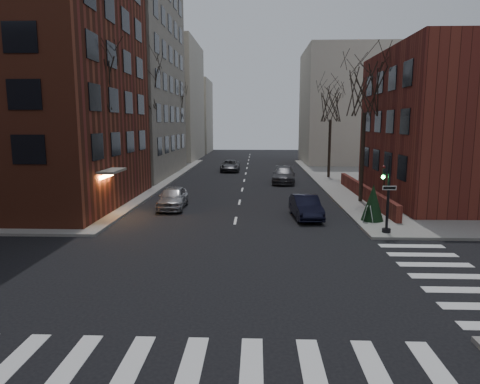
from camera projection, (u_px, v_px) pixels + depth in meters
The scene contains 22 objects.
ground at pixel (217, 305), 13.66m from camera, with size 160.00×160.00×0.00m, color black.
building_left_brick at pixel (11, 75), 29.09m from camera, with size 15.00×15.00×18.00m, color brown.
building_left_tan at pixel (87, 45), 45.60m from camera, with size 18.00×18.00×28.00m, color gray.
building_right_brick at pixel (468, 127), 30.89m from camera, with size 12.00×14.00×11.00m, color maroon.
low_wall_right at pixel (364, 192), 31.94m from camera, with size 0.35×16.00×1.00m, color maroon.
building_distant_la at pixel (154, 102), 67.04m from camera, with size 14.00×16.00×18.00m, color beige.
building_distant_ra at pixel (353, 107), 61.12m from camera, with size 14.00×14.00×16.00m, color beige.
building_distant_lb at pixel (185, 116), 84.05m from camera, with size 10.00×12.00×14.00m, color beige.
traffic_signal at pixel (387, 199), 21.92m from camera, with size 0.76×0.44×4.00m.
tree_left_a at pixel (95, 79), 26.45m from camera, with size 4.18×4.18×10.26m.
tree_left_b at pixel (145, 87), 38.21m from camera, with size 4.40×4.40×10.80m.
tree_left_c at pixel (175, 104), 52.16m from camera, with size 3.96×3.96×9.72m.
tree_right_a at pixel (365, 90), 29.79m from camera, with size 3.96×3.96×9.72m.
tree_right_b at pixel (331, 105), 43.67m from camera, with size 3.74×3.74×9.18m.
streetlamp_near at pixel (142, 142), 35.00m from camera, with size 0.36×0.36×6.28m.
streetlamp_far at pixel (183, 135), 54.72m from camera, with size 0.36×0.36×6.28m.
parked_sedan at pixel (306, 207), 26.10m from camera, with size 1.48×4.24×1.40m, color black.
car_lane_silver at pixel (173, 198), 29.04m from camera, with size 1.77×4.40×1.50m, color #A7A7AC.
car_lane_gray at pixel (284, 175), 41.38m from camera, with size 2.15×5.30×1.54m, color #3B3B3F.
car_lane_far at pixel (230, 166), 51.34m from camera, with size 2.23×4.83×1.34m, color #434348.
sandwich_board at pixel (369, 214), 24.49m from camera, with size 0.42×0.59×0.94m, color white.
evergreen_shrub at pixel (373, 202), 24.76m from camera, with size 1.27×1.27×2.12m, color black.
Camera 1 is at (1.24, -12.86, 5.77)m, focal length 32.00 mm.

